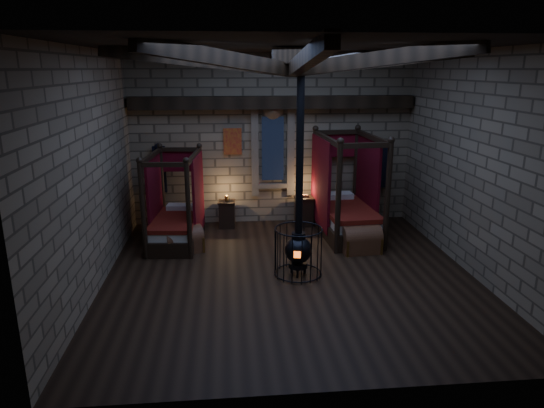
{
  "coord_description": "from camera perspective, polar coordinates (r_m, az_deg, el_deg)",
  "views": [
    {
      "loc": [
        -1.15,
        -8.53,
        3.85
      ],
      "look_at": [
        -0.29,
        0.6,
        1.27
      ],
      "focal_mm": 32.0,
      "sensor_mm": 36.0,
      "label": 1
    }
  ],
  "objects": [
    {
      "name": "trunk_right",
      "position": [
        10.66,
        10.43,
        -4.22
      ],
      "size": [
        0.86,
        0.58,
        0.6
      ],
      "rotation": [
        0.0,
        0.0,
        0.08
      ],
      "color": "brown",
      "rests_on": "ground"
    },
    {
      "name": "room",
      "position": [
        8.7,
        2.28,
        14.99
      ],
      "size": [
        7.02,
        7.02,
        4.29
      ],
      "color": "black",
      "rests_on": "ground"
    },
    {
      "name": "nightstand_left",
      "position": [
        12.13,
        -5.31,
        -1.15
      ],
      "size": [
        0.45,
        0.43,
        0.82
      ],
      "rotation": [
        0.0,
        0.0,
        -0.07
      ],
      "color": "black",
      "rests_on": "ground"
    },
    {
      "name": "bed_right",
      "position": [
        11.63,
        8.65,
        -0.77
      ],
      "size": [
        1.33,
        2.34,
        2.38
      ],
      "rotation": [
        0.0,
        0.0,
        0.06
      ],
      "color": "black",
      "rests_on": "ground"
    },
    {
      "name": "bed_left",
      "position": [
        11.21,
        -11.19,
        -1.96
      ],
      "size": [
        1.2,
        2.04,
        2.05
      ],
      "rotation": [
        0.0,
        0.0,
        -0.09
      ],
      "color": "black",
      "rests_on": "ground"
    },
    {
      "name": "trunk_left",
      "position": [
        10.66,
        -10.39,
        -4.25
      ],
      "size": [
        0.92,
        0.76,
        0.59
      ],
      "rotation": [
        0.0,
        0.0,
        0.37
      ],
      "color": "brown",
      "rests_on": "ground"
    },
    {
      "name": "nightstand_right",
      "position": [
        12.23,
        3.78,
        -0.82
      ],
      "size": [
        0.48,
        0.46,
        0.8
      ],
      "rotation": [
        0.0,
        0.0,
        0.05
      ],
      "color": "black",
      "rests_on": "ground"
    },
    {
      "name": "stove",
      "position": [
        9.26,
        3.12,
        -4.95
      ],
      "size": [
        0.92,
        0.92,
        4.05
      ],
      "rotation": [
        0.0,
        0.0,
        -0.22
      ],
      "color": "black",
      "rests_on": "ground"
    }
  ]
}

